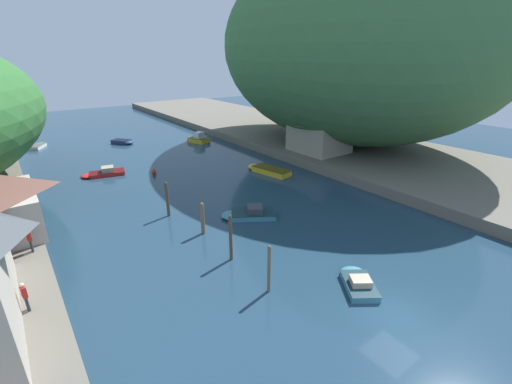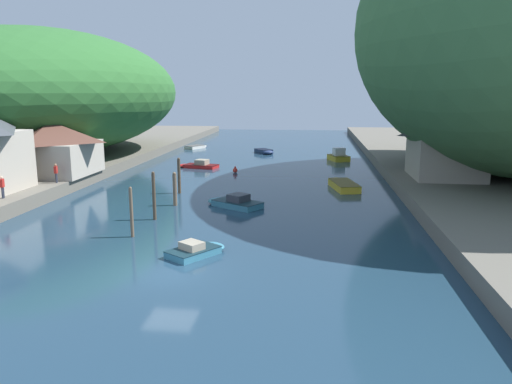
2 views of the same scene
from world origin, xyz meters
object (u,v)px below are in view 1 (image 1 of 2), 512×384
at_px(person_on_quay, 29,239).
at_px(person_by_boathouse, 25,295).
at_px(boat_far_upstream, 124,142).
at_px(boat_small_dinghy, 358,282).
at_px(boat_mid_channel, 267,170).
at_px(right_bank_cottage, 320,130).
at_px(boat_moored_right, 248,214).
at_px(boat_white_cruiser, 38,146).
at_px(boat_near_quay, 197,139).
at_px(boat_far_right_bank, 103,173).
at_px(channel_buoy_near, 154,172).

xyz_separation_m(person_on_quay, person_by_boathouse, (-0.77, -6.55, 0.00)).
bearing_deg(boat_far_upstream, boat_small_dinghy, 56.84).
bearing_deg(boat_mid_channel, right_bank_cottage, -8.95).
bearing_deg(boat_moored_right, boat_far_upstream, 34.13).
xyz_separation_m(boat_white_cruiser, boat_near_quay, (21.75, -11.60, 0.27)).
distance_m(boat_small_dinghy, boat_far_right_bank, 32.61).
bearing_deg(boat_far_upstream, person_by_boathouse, 33.09).
distance_m(boat_small_dinghy, boat_near_quay, 41.35).
bearing_deg(person_on_quay, channel_buoy_near, -52.23).
distance_m(channel_buoy_near, person_by_boathouse, 25.16).
bearing_deg(boat_mid_channel, boat_small_dinghy, -125.29).
xyz_separation_m(boat_small_dinghy, boat_mid_channel, (9.14, 20.96, 0.06)).
height_order(right_bank_cottage, boat_near_quay, right_bank_cottage).
bearing_deg(boat_small_dinghy, right_bank_cottage, 84.07).
xyz_separation_m(boat_far_upstream, boat_near_quay, (10.25, -5.97, 0.21)).
bearing_deg(boat_far_upstream, boat_far_right_bank, 31.02).
relative_size(right_bank_cottage, boat_far_right_bank, 1.44).
bearing_deg(channel_buoy_near, boat_near_quay, 44.54).
distance_m(boat_far_upstream, boat_far_right_bank, 15.93).
bearing_deg(channel_buoy_near, person_by_boathouse, -125.23).
relative_size(boat_small_dinghy, channel_buoy_near, 4.77).
bearing_deg(boat_near_quay, boat_moored_right, -127.76).
distance_m(boat_moored_right, person_on_quay, 16.40).
distance_m(boat_moored_right, boat_far_right_bank, 21.09).
xyz_separation_m(channel_buoy_near, person_by_boathouse, (-14.48, -20.50, 1.77)).
distance_m(boat_far_upstream, boat_mid_channel, 27.09).
xyz_separation_m(boat_small_dinghy, boat_far_right_bank, (-7.40, 31.76, 0.03)).
relative_size(boat_moored_right, channel_buoy_near, 6.34).
distance_m(boat_mid_channel, boat_far_right_bank, 19.76).
height_order(boat_mid_channel, boat_far_right_bank, boat_far_right_bank).
distance_m(right_bank_cottage, boat_mid_channel, 10.12).
xyz_separation_m(boat_moored_right, person_by_boathouse, (-16.88, -4.02, 1.75)).
xyz_separation_m(boat_small_dinghy, boat_far_upstream, (-0.68, 46.20, 0.04)).
height_order(boat_white_cruiser, boat_mid_channel, boat_mid_channel).
bearing_deg(boat_moored_right, person_by_boathouse, 136.30).
height_order(boat_moored_right, boat_mid_channel, boat_moored_right).
bearing_deg(boat_small_dinghy, boat_far_upstream, 125.84).
relative_size(boat_white_cruiser, boat_mid_channel, 0.68).
distance_m(boat_white_cruiser, boat_near_quay, 24.65).
relative_size(right_bank_cottage, person_on_quay, 4.46).
height_order(boat_white_cruiser, boat_far_right_bank, boat_far_right_bank).
distance_m(person_on_quay, person_by_boathouse, 6.60).
bearing_deg(boat_near_quay, boat_white_cruiser, 132.82).
bearing_deg(boat_near_quay, person_on_quay, -154.07).
xyz_separation_m(boat_moored_right, person_on_quay, (-16.11, 2.53, 1.75)).
relative_size(boat_white_cruiser, boat_far_upstream, 1.11).
relative_size(boat_moored_right, boat_far_upstream, 1.33).
height_order(boat_white_cruiser, boat_moored_right, boat_moored_right).
xyz_separation_m(right_bank_cottage, boat_small_dinghy, (-18.57, -21.41, -3.72)).
bearing_deg(boat_mid_channel, person_by_boathouse, -165.22).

